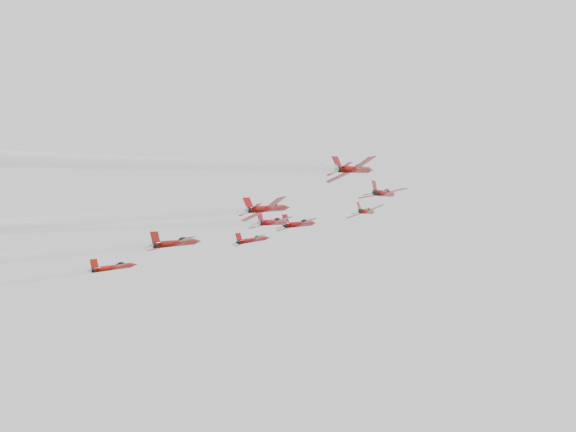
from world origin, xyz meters
The scene contains 7 objects.
jet_lead centered at (3.51, 29.19, 167.15)m, with size 9.55×12.23×7.75m.
jet_row2_left centered at (-14.60, 9.80, 155.79)m, with size 8.44×10.80×6.85m.
jet_row2_center centered at (-3.99, 12.15, 157.18)m, with size 10.00×12.81×8.12m.
jet_row2_right centered at (15.41, 13.43, 157.93)m, with size 10.23×13.10×8.30m.
jet_center centered at (-1.45, -39.87, 126.65)m, with size 9.34×88.13×52.29m.
jet_rear_right centered at (6.96, -52.23, 119.41)m, with size 9.19×86.72×51.45m.
jet_rear_farright centered at (24.56, -52.52, 119.24)m, with size 8.61×81.22×48.18m.
Camera 1 is at (58.30, -82.25, 82.43)m, focal length 40.00 mm.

